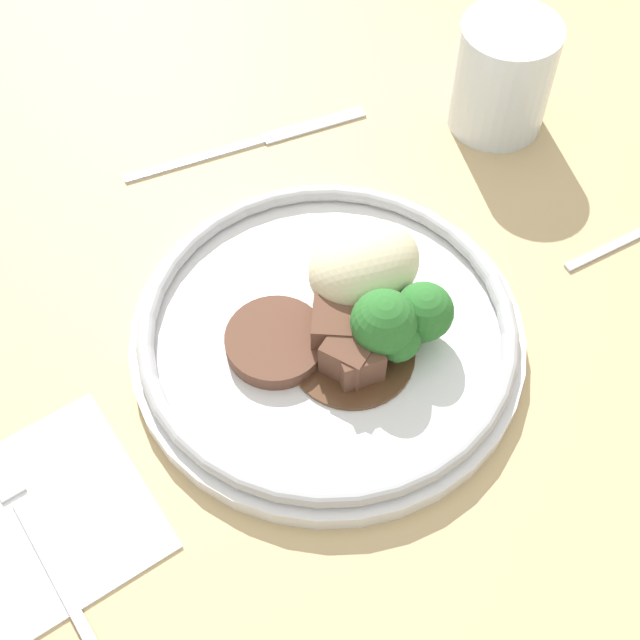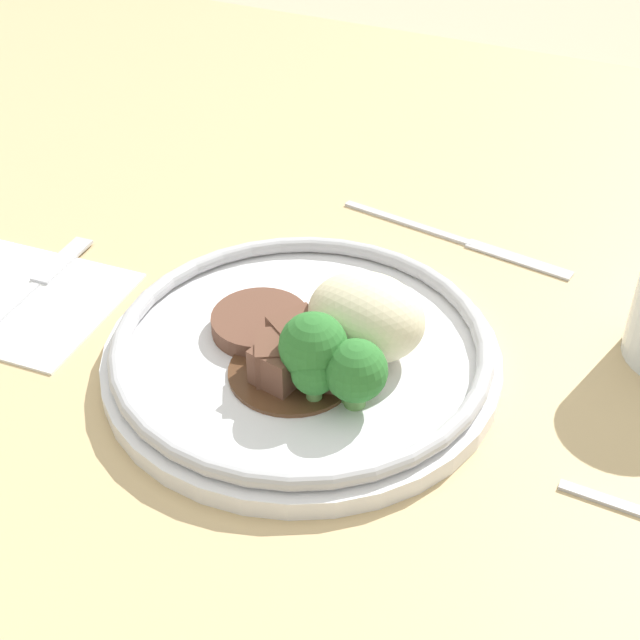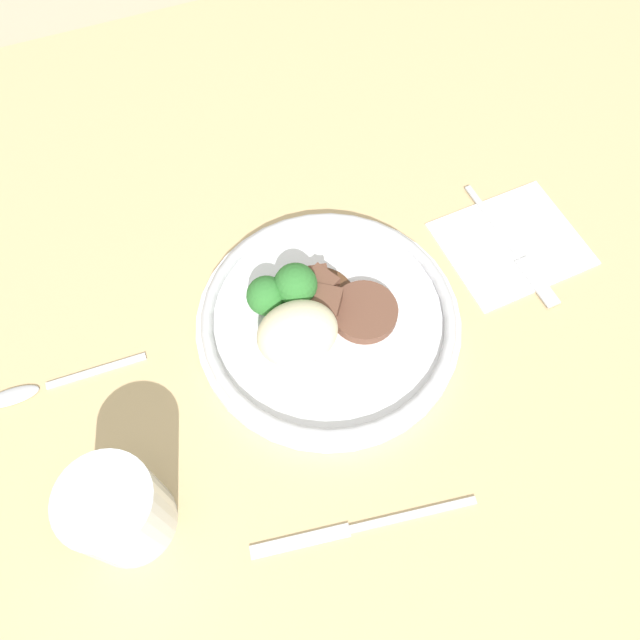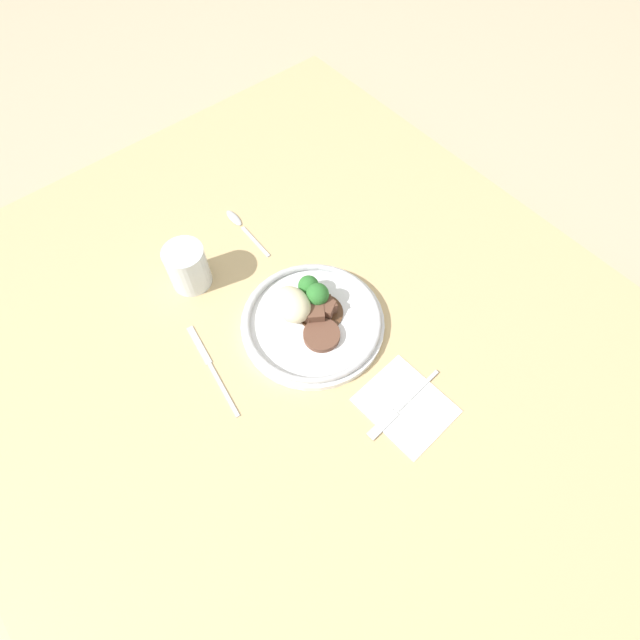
% 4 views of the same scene
% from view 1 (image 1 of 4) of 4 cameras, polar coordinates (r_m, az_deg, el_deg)
% --- Properties ---
extents(ground_plane, '(8.00, 8.00, 0.00)m').
position_cam_1_polar(ground_plane, '(0.66, -3.36, -1.63)').
color(ground_plane, tan).
extents(dining_table, '(1.39, 1.19, 0.04)m').
position_cam_1_polar(dining_table, '(0.65, -3.44, -0.73)').
color(dining_table, tan).
rests_on(dining_table, ground).
extents(napkin, '(0.16, 0.14, 0.00)m').
position_cam_1_polar(napkin, '(0.58, -18.38, -12.63)').
color(napkin, white).
rests_on(napkin, dining_table).
extents(plate, '(0.27, 0.27, 0.07)m').
position_cam_1_polar(plate, '(0.60, 1.17, -0.35)').
color(plate, white).
rests_on(plate, dining_table).
extents(juice_glass, '(0.08, 0.08, 0.09)m').
position_cam_1_polar(juice_glass, '(0.75, 11.56, 14.80)').
color(juice_glass, yellow).
rests_on(juice_glass, dining_table).
extents(fork, '(0.02, 0.18, 0.00)m').
position_cam_1_polar(fork, '(0.59, -18.76, -11.05)').
color(fork, '#B7B7BC').
rests_on(fork, napkin).
extents(knife, '(0.21, 0.04, 0.00)m').
position_cam_1_polar(knife, '(0.74, -4.05, 11.31)').
color(knife, '#B7B7BC').
rests_on(knife, dining_table).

